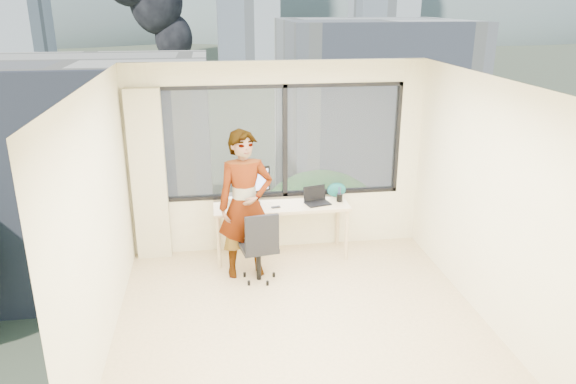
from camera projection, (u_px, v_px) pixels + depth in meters
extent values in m
cube|color=beige|center=(301.00, 320.00, 6.00)|extent=(4.00, 4.00, 0.01)
cube|color=white|center=(303.00, 82.00, 5.14)|extent=(4.00, 4.00, 0.01)
cube|color=beige|center=(351.00, 316.00, 3.70)|extent=(4.00, 0.01, 2.60)
cube|color=beige|center=(99.00, 221.00, 5.30)|extent=(0.01, 4.00, 2.60)
cube|color=beige|center=(486.00, 201.00, 5.83)|extent=(0.01, 4.00, 2.60)
cube|color=#F2EDBD|center=(149.00, 176.00, 7.14)|extent=(0.45, 0.14, 2.30)
cube|color=#CCAD89|center=(281.00, 230.00, 7.42)|extent=(1.80, 0.60, 0.75)
imported|color=#2D2D33|center=(245.00, 205.00, 6.73)|extent=(0.73, 0.52, 1.88)
cube|color=white|center=(239.00, 198.00, 7.39)|extent=(0.38, 0.34, 0.08)
cube|color=black|center=(276.00, 207.00, 7.18)|extent=(0.12, 0.08, 0.01)
cylinder|color=black|center=(340.00, 198.00, 7.38)|extent=(0.10, 0.10, 0.10)
ellipsoid|color=#0D5150|center=(336.00, 190.00, 7.55)|extent=(0.29, 0.19, 0.20)
cube|color=#515B3D|center=(213.00, 83.00, 122.74)|extent=(400.00, 400.00, 0.04)
cube|color=beige|center=(86.00, 171.00, 35.13)|extent=(16.00, 12.00, 14.00)
cube|color=silver|center=(368.00, 121.00, 45.09)|extent=(14.00, 13.00, 16.00)
cube|color=silver|center=(247.00, 13.00, 118.86)|extent=(13.00, 13.00, 30.00)
cube|color=silver|center=(382.00, 19.00, 143.16)|extent=(15.00, 15.00, 26.00)
ellipsoid|color=slate|center=(379.00, 33.00, 323.01)|extent=(300.00, 220.00, 96.00)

